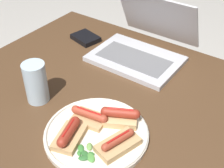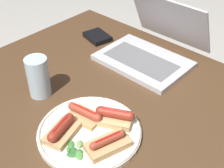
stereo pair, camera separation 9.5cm
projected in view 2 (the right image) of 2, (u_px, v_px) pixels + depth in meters
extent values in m
cube|color=#4C331E|center=(128.00, 113.00, 0.96)|extent=(1.22, 0.86, 0.04)
cylinder|color=#4C331E|center=(92.00, 88.00, 1.68)|extent=(0.04, 0.04, 0.73)
cube|color=#B7B7BC|center=(143.00, 61.00, 1.15)|extent=(0.32, 0.23, 0.02)
cube|color=slate|center=(141.00, 60.00, 1.14)|extent=(0.27, 0.12, 0.00)
cube|color=#B7B7BC|center=(170.00, 21.00, 1.18)|extent=(0.32, 0.10, 0.20)
cube|color=#192347|center=(170.00, 20.00, 1.18)|extent=(0.29, 0.08, 0.17)
cylinder|color=silver|center=(90.00, 132.00, 0.86)|extent=(0.29, 0.29, 0.01)
torus|color=silver|center=(89.00, 130.00, 0.86)|extent=(0.29, 0.29, 0.01)
cube|color=tan|center=(62.00, 133.00, 0.84)|extent=(0.09, 0.12, 0.02)
cylinder|color=maroon|center=(61.00, 127.00, 0.83)|extent=(0.05, 0.08, 0.03)
sphere|color=maroon|center=(52.00, 137.00, 0.80)|extent=(0.03, 0.03, 0.03)
sphere|color=maroon|center=(69.00, 118.00, 0.86)|extent=(0.03, 0.03, 0.03)
cylinder|color=red|center=(60.00, 124.00, 0.82)|extent=(0.02, 0.07, 0.01)
cube|color=tan|center=(108.00, 145.00, 0.81)|extent=(0.09, 0.13, 0.02)
cylinder|color=#9E3D28|center=(108.00, 140.00, 0.79)|extent=(0.04, 0.09, 0.02)
sphere|color=#9E3D28|center=(121.00, 134.00, 0.81)|extent=(0.02, 0.02, 0.02)
sphere|color=#9E3D28|center=(93.00, 146.00, 0.78)|extent=(0.02, 0.02, 0.02)
cylinder|color=red|center=(108.00, 137.00, 0.79)|extent=(0.03, 0.07, 0.00)
cube|color=tan|center=(115.00, 119.00, 0.88)|extent=(0.11, 0.10, 0.02)
cylinder|color=maroon|center=(115.00, 113.00, 0.87)|extent=(0.09, 0.06, 0.03)
sphere|color=maroon|center=(100.00, 111.00, 0.88)|extent=(0.03, 0.03, 0.03)
sphere|color=maroon|center=(130.00, 116.00, 0.86)|extent=(0.03, 0.03, 0.03)
cylinder|color=red|center=(115.00, 110.00, 0.86)|extent=(0.07, 0.04, 0.00)
cube|color=tan|center=(85.00, 117.00, 0.90)|extent=(0.10, 0.08, 0.01)
cylinder|color=#9E3D28|center=(85.00, 112.00, 0.88)|extent=(0.09, 0.04, 0.02)
sphere|color=#9E3D28|center=(72.00, 106.00, 0.90)|extent=(0.02, 0.02, 0.02)
sphere|color=#9E3D28|center=(98.00, 118.00, 0.86)|extent=(0.02, 0.02, 0.02)
cylinder|color=red|center=(84.00, 109.00, 0.88)|extent=(0.08, 0.02, 0.00)
ellipsoid|color=#387A33|center=(71.00, 145.00, 0.81)|extent=(0.03, 0.03, 0.01)
ellipsoid|color=#2D662D|center=(80.00, 151.00, 0.80)|extent=(0.02, 0.01, 0.00)
ellipsoid|color=#2D662D|center=(72.00, 155.00, 0.79)|extent=(0.03, 0.03, 0.01)
ellipsoid|color=#387A33|center=(67.00, 149.00, 0.80)|extent=(0.02, 0.02, 0.01)
ellipsoid|color=#2D662D|center=(74.00, 151.00, 0.80)|extent=(0.03, 0.03, 0.01)
ellipsoid|color=#709E4C|center=(80.00, 144.00, 0.82)|extent=(0.03, 0.03, 0.01)
ellipsoid|color=#4C8E3D|center=(79.00, 155.00, 0.79)|extent=(0.04, 0.03, 0.01)
cylinder|color=silver|center=(38.00, 77.00, 0.97)|extent=(0.07, 0.07, 0.13)
cube|color=black|center=(97.00, 37.00, 1.29)|extent=(0.12, 0.10, 0.02)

